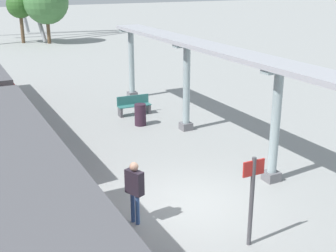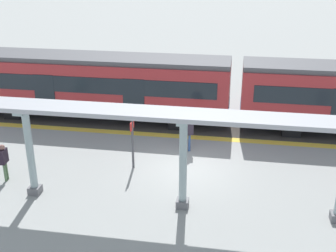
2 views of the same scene
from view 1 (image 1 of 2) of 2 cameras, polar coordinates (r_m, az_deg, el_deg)
name	(u,v)px [view 1 (image 1 of 2)]	position (r m, az deg, el deg)	size (l,w,h in m)	color
ground_plane	(188,205)	(12.44, 2.52, -10.08)	(176.00, 176.00, 0.00)	#969998
tactile_edge_strip	(71,235)	(11.40, -12.28, -13.40)	(0.50, 28.81, 0.01)	yellow
canopy_pillar_third	(275,126)	(13.52, 13.52, 0.01)	(1.10, 0.44, 3.49)	slate
canopy_pillar_fourth	(186,87)	(17.76, 2.37, 4.95)	(1.10, 0.44, 3.49)	slate
canopy_pillar_fifth	(131,63)	(22.77, -4.68, 7.96)	(1.10, 0.44, 3.49)	slate
canopy_beam	(283,66)	(12.98, 14.48, 7.40)	(1.20, 23.14, 0.16)	#A8AAB2
bench_near_end	(134,105)	(20.19, -4.38, 2.69)	(1.52, 0.50, 0.86)	#337571
trash_bin	(140,115)	(18.69, -3.55, 1.45)	(0.48, 0.48, 0.91)	#321F2E
platform_info_sign	(252,193)	(10.33, 10.67, -8.43)	(0.56, 0.10, 2.20)	#4C4C51
passenger_waiting_near_edge	(135,186)	(11.17, -4.29, -7.60)	(0.38, 0.53, 1.67)	#35548E
tree_left_background	(46,2)	(43.13, -15.30, 15.03)	(4.00, 4.00, 5.73)	brown
tree_right_background	(20,5)	(44.18, -18.39, 14.41)	(2.41, 2.41, 4.65)	brown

